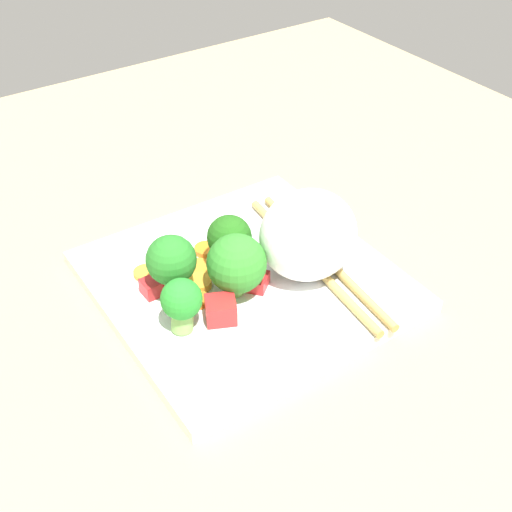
{
  "coord_description": "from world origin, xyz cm",
  "views": [
    {
      "loc": [
        26.21,
        40.62,
        42.1
      ],
      "look_at": [
        -1.2,
        0.17,
        3.36
      ],
      "focal_mm": 46.71,
      "sensor_mm": 36.0,
      "label": 1
    }
  ],
  "objects_px": {
    "carrot_slice_4": "(199,283)",
    "chopstick_pair": "(317,259)",
    "rice_mound": "(308,235)",
    "square_plate": "(245,281)",
    "broccoli_floret_3": "(237,264)"
  },
  "relations": [
    {
      "from": "carrot_slice_4",
      "to": "chopstick_pair",
      "type": "distance_m",
      "value": 0.12
    },
    {
      "from": "rice_mound",
      "to": "broccoli_floret_3",
      "type": "height_order",
      "value": "rice_mound"
    },
    {
      "from": "square_plate",
      "to": "chopstick_pair",
      "type": "distance_m",
      "value": 0.07
    },
    {
      "from": "broccoli_floret_3",
      "to": "carrot_slice_4",
      "type": "distance_m",
      "value": 0.05
    },
    {
      "from": "carrot_slice_4",
      "to": "broccoli_floret_3",
      "type": "bearing_deg",
      "value": 130.87
    },
    {
      "from": "carrot_slice_4",
      "to": "chopstick_pair",
      "type": "xyz_separation_m",
      "value": [
        -0.11,
        0.03,
        0.0
      ]
    },
    {
      "from": "broccoli_floret_3",
      "to": "chopstick_pair",
      "type": "distance_m",
      "value": 0.09
    },
    {
      "from": "rice_mound",
      "to": "carrot_slice_4",
      "type": "xyz_separation_m",
      "value": [
        0.1,
        -0.04,
        -0.04
      ]
    },
    {
      "from": "rice_mound",
      "to": "broccoli_floret_3",
      "type": "relative_size",
      "value": 1.44
    },
    {
      "from": "broccoli_floret_3",
      "to": "chopstick_pair",
      "type": "relative_size",
      "value": 0.28
    },
    {
      "from": "broccoli_floret_3",
      "to": "rice_mound",
      "type": "bearing_deg",
      "value": 171.24
    },
    {
      "from": "square_plate",
      "to": "rice_mound",
      "type": "height_order",
      "value": "rice_mound"
    },
    {
      "from": "broccoli_floret_3",
      "to": "square_plate",
      "type": "bearing_deg",
      "value": -138.59
    },
    {
      "from": "chopstick_pair",
      "to": "rice_mound",
      "type": "bearing_deg",
      "value": 112.93
    },
    {
      "from": "square_plate",
      "to": "carrot_slice_4",
      "type": "height_order",
      "value": "carrot_slice_4"
    }
  ]
}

